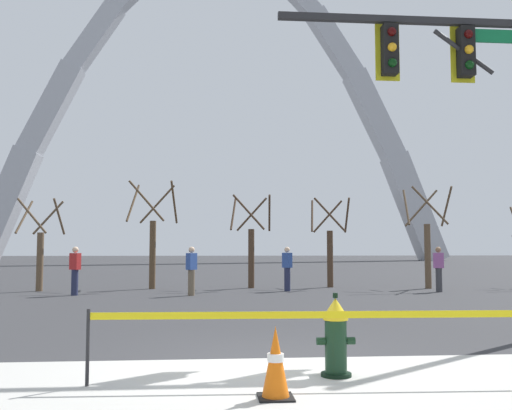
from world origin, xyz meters
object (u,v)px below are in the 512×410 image
Objects in this scene: traffic_cone_by_hydrant at (276,363)px; monument_arch at (216,114)px; fire_hydrant at (336,337)px; pedestrian_standing_center at (287,268)px; pedestrian_near_trees at (439,269)px; pedestrian_walking_right at (191,270)px; traffic_signal_gantry at (481,106)px; pedestrian_walking_left at (75,270)px.

monument_arch is at bearing 89.86° from traffic_cone_by_hydrant.
fire_hydrant is 1.36× the size of traffic_cone_by_hydrant.
pedestrian_standing_center is 5.35m from pedestrian_near_trees.
pedestrian_standing_center is at bearing 81.60° from traffic_cone_by_hydrant.
pedestrian_standing_center is at bearing 170.99° from pedestrian_near_trees.
pedestrian_walking_right and pedestrian_near_trees have the same top height.
traffic_signal_gantry is at bearing -86.37° from monument_arch.
traffic_signal_gantry reaches higher than traffic_cone_by_hydrant.
pedestrian_standing_center is 1.00× the size of pedestrian_near_trees.
fire_hydrant is at bearing -64.42° from pedestrian_walking_left.
pedestrian_walking_left is 1.00× the size of pedestrian_near_trees.
pedestrian_near_trees is (5.29, -0.84, 0.00)m from pedestrian_standing_center.
pedestrian_walking_left is (-9.22, 9.48, -3.25)m from traffic_signal_gantry.
monument_arch is (0.17, 66.77, 18.65)m from traffic_cone_by_hydrant.
fire_hydrant is 0.02× the size of monument_arch.
fire_hydrant is 0.62× the size of pedestrian_near_trees.
traffic_cone_by_hydrant is 69.33m from monument_arch.
monument_arch is 38.11× the size of pedestrian_standing_center.
traffic_signal_gantry is 3.77× the size of pedestrian_standing_center.
pedestrian_walking_right is at bearing -174.62° from pedestrian_near_trees.
pedestrian_walking_left is 12.49m from pedestrian_near_trees.
traffic_cone_by_hydrant is at bearing -69.09° from pedestrian_walking_left.
pedestrian_near_trees is at bearing 1.97° from pedestrian_walking_left.
pedestrian_near_trees is (6.60, 12.73, 0.35)m from fire_hydrant.
pedestrian_near_trees is (7.43, 13.66, 0.46)m from traffic_cone_by_hydrant.
pedestrian_walking_left is at bearing -170.01° from pedestrian_standing_center.
pedestrian_walking_left is at bearing 110.91° from traffic_cone_by_hydrant.
fire_hydrant is at bearing -95.51° from pedestrian_standing_center.
traffic_cone_by_hydrant is 0.12× the size of traffic_signal_gantry.
pedestrian_near_trees is at bearing 61.47° from traffic_cone_by_hydrant.
monument_arch is 38.11× the size of pedestrian_walking_right.
fire_hydrant is 0.62× the size of pedestrian_walking_right.
pedestrian_walking_right is (-1.25, 12.84, 0.46)m from traffic_cone_by_hydrant.
pedestrian_walking_left is 1.00× the size of pedestrian_standing_center.
pedestrian_walking_left and pedestrian_near_trees have the same top height.
pedestrian_walking_right is (-1.41, -53.93, -18.19)m from monument_arch.
traffic_signal_gantry is 11.07m from pedestrian_walking_right.
monument_arch is at bearing 93.63° from traffic_signal_gantry.
fire_hydrant is 14.34m from pedestrian_near_trees.
traffic_cone_by_hydrant is at bearing -90.14° from monument_arch.
pedestrian_standing_center and pedestrian_walking_right have the same top height.
monument_arch is at bearing 92.16° from pedestrian_standing_center.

